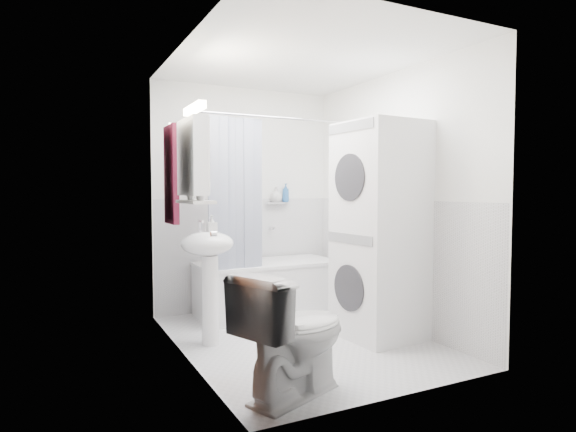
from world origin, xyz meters
name	(u,v)px	position (x,y,z in m)	size (l,w,h in m)	color
floor	(300,339)	(0.00, 0.00, 0.00)	(2.60, 2.60, 0.00)	silver
room_walls	(301,167)	(0.00, 0.00, 1.49)	(2.60, 2.60, 2.60)	white
wainscot	(285,266)	(0.00, 0.29, 0.60)	(1.98, 2.58, 2.58)	white
door	(214,234)	(-0.95, -0.55, 1.00)	(0.05, 2.00, 2.00)	brown
bathtub	(267,285)	(0.09, 0.92, 0.30)	(1.44, 0.68, 0.55)	white
tub_spout	(271,228)	(0.29, 1.25, 0.87)	(0.04, 0.04, 0.12)	silver
curtain_rod	(278,117)	(0.09, 0.64, 2.00)	(0.02, 0.02, 1.62)	silver
shower_curtain	(237,195)	(-0.34, 0.64, 1.25)	(0.55, 0.02, 1.45)	#142148
sink	(208,261)	(-0.75, 0.22, 0.70)	(0.44, 0.37, 1.04)	white
medicine_cabinet	(193,155)	(-0.90, 0.10, 1.57)	(0.13, 0.50, 0.71)	white
shelf	(195,202)	(-0.89, 0.10, 1.20)	(0.18, 0.54, 0.03)	silver
shower_caddy	(275,203)	(0.34, 1.24, 1.15)	(0.22, 0.06, 0.02)	silver
towel	(171,173)	(-0.94, 0.70, 1.45)	(0.07, 0.37, 0.90)	#531625
washer_dryer	(381,230)	(0.68, -0.23, 0.94)	(0.71, 0.70, 1.88)	white
toilet	(294,334)	(-0.57, -0.99, 0.39)	(0.45, 0.80, 0.78)	white
soap_pump	(212,231)	(-0.71, 0.25, 0.95)	(0.08, 0.17, 0.08)	gray
shelf_bottle	(201,196)	(-0.89, -0.05, 1.25)	(0.07, 0.18, 0.07)	gray
shelf_cup	(191,194)	(-0.89, 0.22, 1.26)	(0.10, 0.09, 0.10)	gray
shampoo_a	(276,196)	(0.35, 1.24, 1.23)	(0.13, 0.17, 0.13)	gray
shampoo_b	(286,198)	(0.47, 1.24, 1.20)	(0.08, 0.21, 0.08)	#2961A5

